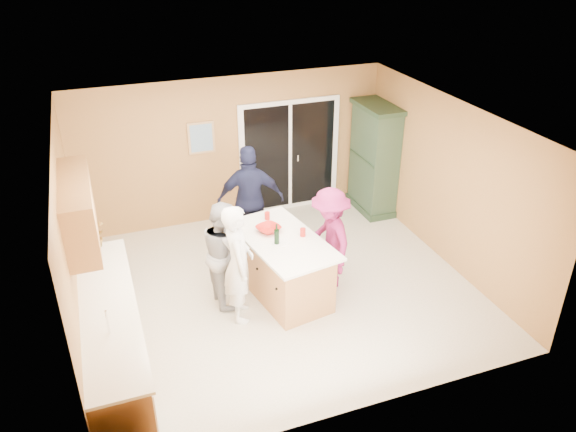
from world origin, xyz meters
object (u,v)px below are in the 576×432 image
object	(u,v)px
kitchen_island	(283,268)
woman_navy	(251,200)
green_hutch	(374,160)
woman_grey	(225,253)
woman_magenta	(330,239)
woman_white	(238,264)

from	to	relation	value
kitchen_island	woman_navy	bearing A→B (deg)	82.92
green_hutch	woman_grey	world-z (taller)	green_hutch
kitchen_island	woman_navy	distance (m)	1.41
woman_magenta	woman_white	bearing A→B (deg)	-77.87
woman_white	woman_grey	xyz separation A→B (m)	(-0.08, 0.44, -0.07)
green_hutch	woman_navy	size ratio (longest dim) A/B	1.11
woman_navy	green_hutch	bearing A→B (deg)	-154.19
woman_navy	woman_magenta	bearing A→B (deg)	131.20
kitchen_island	woman_grey	distance (m)	0.89
woman_navy	woman_magenta	size ratio (longest dim) A/B	1.16
woman_white	green_hutch	bearing A→B (deg)	-43.14
green_hutch	woman_white	distance (m)	3.97
green_hutch	woman_grey	distance (m)	3.80
woman_magenta	green_hutch	bearing A→B (deg)	140.08
kitchen_island	green_hutch	world-z (taller)	green_hutch
green_hutch	woman_magenta	bearing A→B (deg)	-131.27
green_hutch	woman_white	world-z (taller)	green_hutch
woman_white	woman_grey	size ratio (longest dim) A/B	1.09
woman_white	woman_magenta	xyz separation A→B (m)	(1.45, 0.28, -0.06)
green_hutch	woman_magenta	xyz separation A→B (m)	(-1.78, -2.03, -0.20)
woman_white	woman_magenta	world-z (taller)	woman_white
green_hutch	woman_white	bearing A→B (deg)	-144.45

